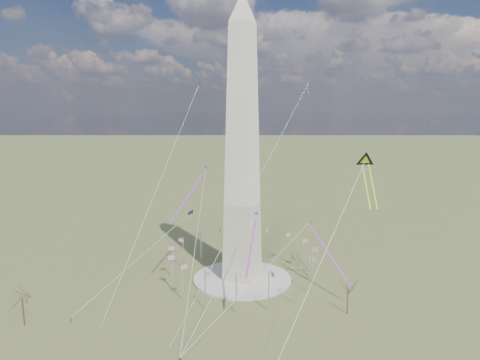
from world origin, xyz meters
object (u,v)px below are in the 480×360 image
at_px(person_west, 71,320).
at_px(tree_near, 348,288).
at_px(kite_delta_black, 366,163).
at_px(washington_monument, 242,150).

bearing_deg(person_west, tree_near, -142.63).
height_order(tree_near, kite_delta_black, kite_delta_black).
bearing_deg(washington_monument, kite_delta_black, 16.82).
xyz_separation_m(washington_monument, person_west, (-30.62, -51.52, -47.16)).
xyz_separation_m(washington_monument, tree_near, (40.64, -9.14, -39.55)).
relative_size(washington_monument, tree_near, 8.48).
xyz_separation_m(tree_near, person_west, (-71.26, -42.38, -7.61)).
bearing_deg(kite_delta_black, tree_near, 70.16).
xyz_separation_m(person_west, kite_delta_black, (70.79, 63.66, 43.33)).
bearing_deg(washington_monument, tree_near, -12.67).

